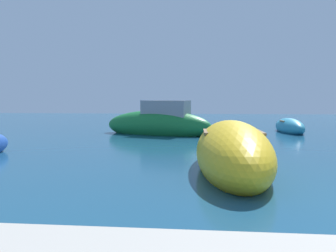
% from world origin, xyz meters
% --- Properties ---
extents(moored_boat_0, '(2.14, 6.37, 1.80)m').
position_xyz_m(moored_boat_0, '(-4.18, 3.88, 0.50)').
color(moored_boat_0, gold).
rests_on(moored_boat_0, ground).
extents(moored_boat_2, '(6.64, 3.83, 2.30)m').
position_xyz_m(moored_boat_2, '(-7.46, 13.53, 0.59)').
color(moored_boat_2, '#197233').
rests_on(moored_boat_2, ground).
extents(moored_boat_5, '(1.53, 3.96, 1.09)m').
position_xyz_m(moored_boat_5, '(0.20, 15.47, 0.30)').
color(moored_boat_5, teal).
rests_on(moored_boat_5, ground).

